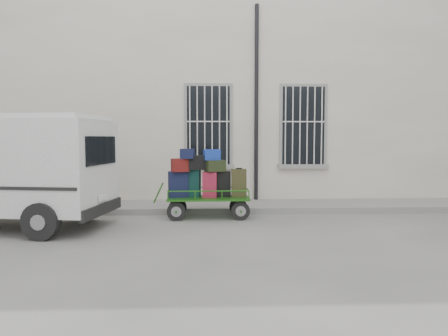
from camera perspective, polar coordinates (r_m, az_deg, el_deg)
ground at (r=9.57m, az=0.58°, el=-7.52°), size 80.00×80.00×0.00m
building at (r=14.91m, az=-0.60°, el=8.18°), size 24.00×5.15×6.00m
sidewalk at (r=11.72m, az=-0.02°, el=-5.02°), size 24.00×1.70×0.15m
luggage_cart at (r=10.35m, az=-2.48°, el=-1.97°), size 2.26×0.88×1.65m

